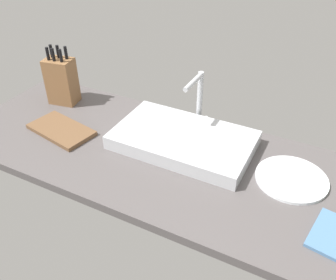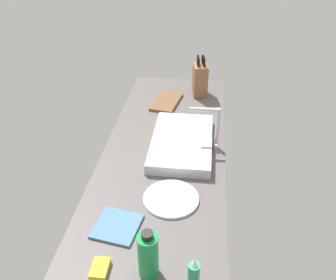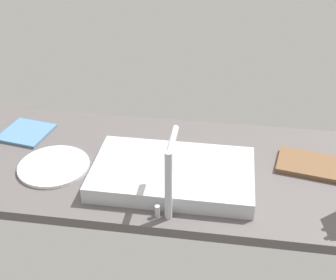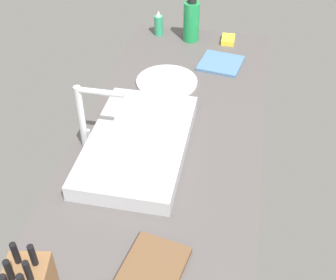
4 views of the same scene
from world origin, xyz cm
name	(u,v)px [view 3 (image 3 of 4)]	position (x,y,z in cm)	size (l,w,h in cm)	color
countertop_slab	(172,169)	(0.00, 0.00, 1.75)	(185.92, 65.81, 3.50)	#514C4C
sink_basin	(173,174)	(-1.48, 9.15, 6.31)	(54.54, 32.54, 5.63)	#B7BABF
faucet	(169,174)	(-2.61, 25.54, 18.31)	(5.50, 16.46, 24.16)	#B7BABF
cutting_board	(318,166)	(-51.80, -5.38, 4.40)	(28.17, 15.21, 1.80)	brown
dinner_plate	(54,166)	(41.69, 7.91, 4.10)	(25.39, 25.39, 1.20)	white
dish_towel	(26,133)	(60.92, -12.52, 4.10)	(17.86, 17.71, 1.20)	teal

